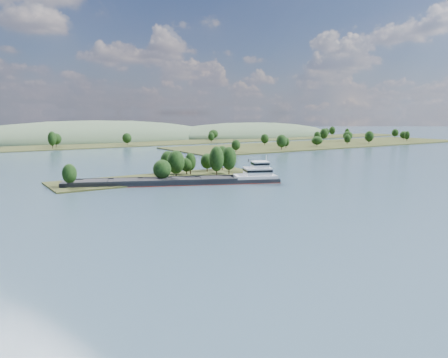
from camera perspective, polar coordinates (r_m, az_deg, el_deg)
ground at (r=153.53m, az=1.16°, el=-2.77°), size 1800.00×1800.00×0.00m
tree_island at (r=206.95m, az=-5.98°, el=1.33°), size 100.00×32.60×15.49m
right_bank at (r=439.30m, az=13.49°, el=4.56°), size 320.00×90.00×14.93m
back_shoreline at (r=416.34m, az=-19.71°, el=4.03°), size 900.00×60.00×15.79m
hill_east at (r=587.15m, az=3.41°, el=5.64°), size 260.00×140.00×36.00m
hill_west at (r=526.14m, az=-16.64°, el=4.96°), size 320.00×160.00×44.00m
cargo_barge at (r=189.42m, az=-4.56°, el=-0.13°), size 89.60×45.37×12.51m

